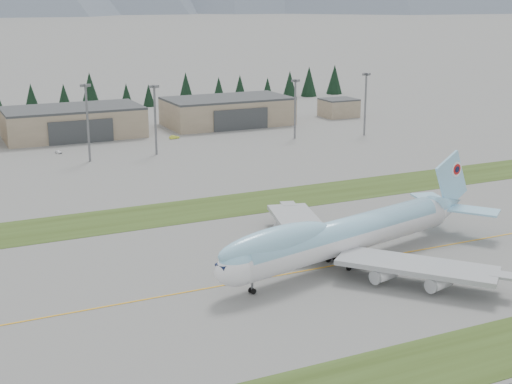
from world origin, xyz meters
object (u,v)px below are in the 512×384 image
boeing_747_freighter (345,235)px  hangar_right (227,111)px  hangar_center (73,122)px  service_vehicle_a (59,153)px  service_vehicle_b (174,139)px  service_vehicle_c (286,125)px

boeing_747_freighter → hangar_right: boeing_747_freighter is taller
hangar_right → hangar_center: bearing=180.0°
hangar_right → service_vehicle_a: hangar_right is taller
boeing_747_freighter → service_vehicle_b: bearing=71.7°
boeing_747_freighter → service_vehicle_b: (11.42, 131.27, -5.82)m
hangar_right → service_vehicle_a: (-70.35, -26.42, -5.39)m
hangar_right → service_vehicle_b: 34.63m
hangar_right → service_vehicle_a: size_ratio=15.66×
service_vehicle_b → service_vehicle_c: size_ratio=0.80×
service_vehicle_b → service_vehicle_c: 50.04m
hangar_center → service_vehicle_c: bearing=-7.0°
boeing_747_freighter → service_vehicle_a: size_ratio=21.93×
boeing_747_freighter → hangar_center: bearing=84.3°
boeing_747_freighter → hangar_right: size_ratio=1.40×
hangar_center → service_vehicle_c: size_ratio=10.54×
hangar_right → service_vehicle_a: bearing=-159.4°
hangar_center → service_vehicle_a: (-10.35, -26.42, -5.39)m
hangar_center → service_vehicle_c: hangar_center is taller
hangar_right → boeing_747_freighter: bearing=-104.9°
hangar_center → hangar_right: bearing=0.0°
service_vehicle_b → service_vehicle_c: bearing=-88.3°
hangar_center → hangar_right: 60.00m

